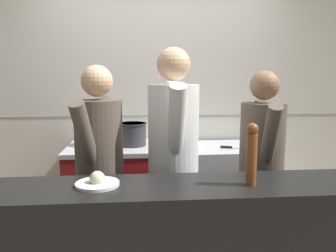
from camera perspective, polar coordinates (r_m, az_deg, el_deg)
wall_back_tiled at (r=3.47m, az=-1.47°, el=4.32°), size 8.00×0.06×2.60m
oven_range at (r=3.25m, az=-9.10°, el=-11.28°), size 0.87×0.71×0.92m
prep_counter at (r=3.33m, az=8.25°, el=-11.11°), size 1.00×0.65×0.89m
stock_pot at (r=3.15m, az=-12.32°, el=-1.51°), size 0.25×0.25×0.19m
sauce_pot at (r=3.09m, az=-6.19°, el=-1.33°), size 0.27×0.27×0.21m
mixing_bowl_steel at (r=3.21m, az=4.05°, el=-2.47°), size 0.27×0.27×0.11m
chefs_knife at (r=3.15m, az=11.80°, el=-3.75°), size 0.36×0.13×0.02m
plated_dish_main at (r=1.84m, az=-12.20°, el=-9.51°), size 0.24×0.24×0.08m
pepper_mill at (r=1.82m, az=14.37°, el=-4.60°), size 0.06×0.06×0.34m
chef_head_cook at (r=2.38m, az=-11.82°, el=-7.33°), size 0.41×0.71×1.64m
chef_sous at (r=2.35m, az=0.93°, el=-5.64°), size 0.36×0.77×1.76m
chef_line at (r=2.55m, az=15.92°, el=-6.88°), size 0.36×0.70×1.60m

